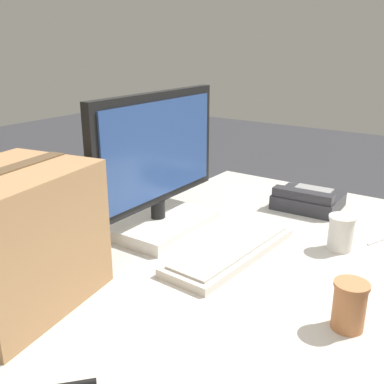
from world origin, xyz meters
TOP-DOWN VIEW (x-y plane):
  - monitor at (0.22, 0.29)m, footprint 0.53×0.25m
  - keyboard at (0.19, 0.02)m, footprint 0.44×0.18m
  - desk_phone at (0.66, -0.02)m, footprint 0.19×0.22m
  - paper_cup_left at (0.04, -0.34)m, footprint 0.07×0.07m
  - paper_cup_right at (0.39, -0.21)m, footprint 0.07×0.07m
  - cardboard_box at (-0.28, 0.29)m, footprint 0.38×0.32m

SIDE VIEW (x-z plane):
  - keyboard at x=0.19m, z-range 0.74..0.77m
  - desk_phone at x=0.66m, z-range 0.74..0.81m
  - paper_cup_right at x=0.39m, z-range 0.75..0.84m
  - paper_cup_left at x=0.04m, z-range 0.75..0.85m
  - cardboard_box at x=-0.28m, z-range 0.74..1.05m
  - monitor at x=0.22m, z-range 0.71..1.12m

